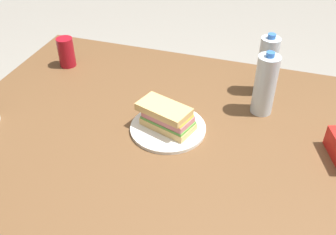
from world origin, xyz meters
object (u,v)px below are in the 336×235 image
object	(u,v)px
water_bottle_tall	(267,66)
sandwich	(167,117)
dining_table	(180,156)
soda_can_red	(66,52)
water_bottle_spare	(265,85)
paper_plate	(168,128)

from	to	relation	value
water_bottle_tall	sandwich	bearing A→B (deg)	50.03
dining_table	soda_can_red	distance (m)	0.67
sandwich	soda_can_red	size ratio (longest dim) A/B	1.66
dining_table	water_bottle_spare	size ratio (longest dim) A/B	6.69
paper_plate	sandwich	bearing A→B (deg)	8.09
paper_plate	water_bottle_tall	world-z (taller)	water_bottle_tall
water_bottle_tall	soda_can_red	bearing A→B (deg)	3.29
sandwich	soda_can_red	xyz separation A→B (m)	(0.52, -0.28, 0.01)
dining_table	paper_plate	xyz separation A→B (m)	(0.05, -0.02, 0.09)
soda_can_red	dining_table	bearing A→B (deg)	152.29
dining_table	sandwich	xyz separation A→B (m)	(0.05, -0.02, 0.14)
paper_plate	soda_can_red	bearing A→B (deg)	-27.95
sandwich	water_bottle_spare	distance (m)	0.35
dining_table	water_bottle_spare	xyz separation A→B (m)	(-0.23, -0.22, 0.19)
sandwich	water_bottle_spare	bearing A→B (deg)	-144.85
sandwich	water_bottle_spare	world-z (taller)	water_bottle_spare
paper_plate	dining_table	bearing A→B (deg)	155.00
paper_plate	water_bottle_spare	xyz separation A→B (m)	(-0.28, -0.20, 0.10)
water_bottle_tall	water_bottle_spare	world-z (taller)	water_bottle_tall
paper_plate	soda_can_red	distance (m)	0.60
dining_table	paper_plate	bearing A→B (deg)	-25.00
soda_can_red	water_bottle_tall	world-z (taller)	water_bottle_tall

